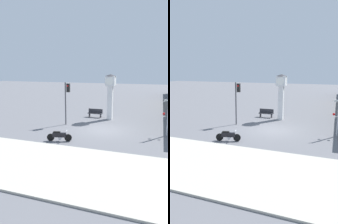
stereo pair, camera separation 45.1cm
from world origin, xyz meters
The scene contains 6 objects.
ground_plane centered at (0.00, 0.00, 0.00)m, with size 120.00×120.00×0.00m, color slate.
sidewalk_strip centered at (0.00, -7.98, 0.05)m, with size 36.00×6.00×0.10m.
motorcycle centered at (-2.32, -3.98, 0.40)m, with size 1.83×0.63×0.82m.
clock_tower centered at (-0.38, 4.23, 3.14)m, with size 1.17×1.17×4.74m.
traffic_light centered at (-3.72, 0.66, 2.79)m, with size 0.50×0.35×4.04m.
bench centered at (-2.13, 4.71, 0.49)m, with size 1.60×0.44×0.92m.
Camera 1 is at (4.58, -17.99, 5.31)m, focal length 35.00 mm.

